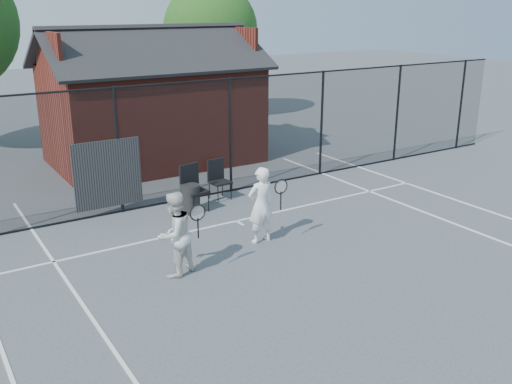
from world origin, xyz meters
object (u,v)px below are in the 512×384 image
clubhouse (152,111)px  chair_right (195,189)px  player_front (261,205)px  chair_left (220,180)px  player_back (175,234)px  waste_bin (190,199)px

clubhouse → chair_right: 5.11m
clubhouse → player_front: (-0.67, -7.29, -0.79)m
player_front → chair_right: bearing=97.9°
chair_left → player_front: bearing=-106.4°
chair_right → chair_left: bearing=16.5°
player_front → player_back: bearing=-168.3°
player_front → waste_bin: (-0.47, 2.39, -0.47)m
chair_right → clubhouse: bearing=68.0°
chair_left → chair_right: chair_right is taller
player_front → chair_right: size_ratio=1.47×
clubhouse → waste_bin: (-1.14, -4.90, -1.26)m
clubhouse → chair_left: (-0.06, -4.42, -1.11)m
clubhouse → chair_left: 4.56m
player_front → player_back: (-2.14, -0.44, -0.02)m
player_back → waste_bin: bearing=59.5°
waste_bin → chair_right: bearing=0.0°
clubhouse → chair_left: size_ratio=6.50×
clubhouse → waste_bin: 5.19m
clubhouse → player_back: bearing=-109.9°
player_back → chair_right: 3.37m
chair_left → chair_right: (-0.94, -0.48, 0.06)m
player_back → chair_left: size_ratio=1.59×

